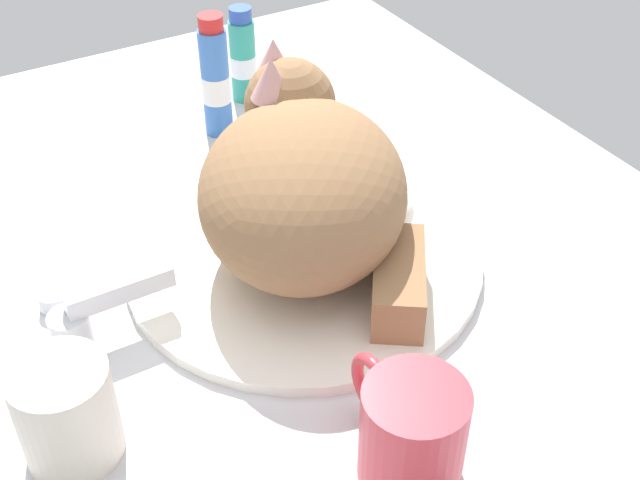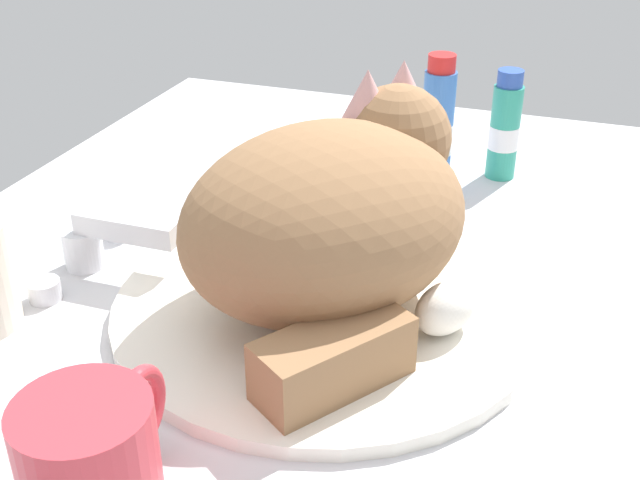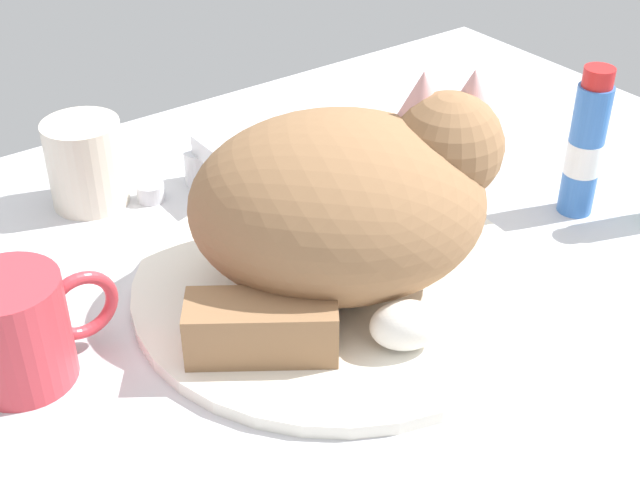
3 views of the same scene
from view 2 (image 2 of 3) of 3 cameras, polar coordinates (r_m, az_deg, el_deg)
name	(u,v)px [view 2 (image 2 of 3)]	position (r cm, az deg, el deg)	size (l,w,h in cm)	color
ground_plane	(325,327)	(68.44, 0.35, -6.18)	(110.00, 82.50, 3.00)	silver
sink_basin	(325,306)	(67.27, 0.35, -4.72)	(35.11, 35.11, 1.18)	white
faucet	(97,244)	(75.08, -15.48, -0.27)	(14.76, 11.52, 5.77)	silver
cat	(336,214)	(63.52, 1.11, 1.89)	(31.78, 29.23, 17.54)	#936B47
coffee_mug	(93,466)	(49.07, -15.75, -15.11)	(12.12, 7.93, 8.88)	#C63842
toothpaste_bottle	(437,129)	(87.22, 8.29, 7.80)	(3.45, 3.45, 15.05)	#3870C6
mouthwash_bottle	(505,129)	(92.40, 12.93, 7.70)	(3.36, 3.36, 12.37)	teal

